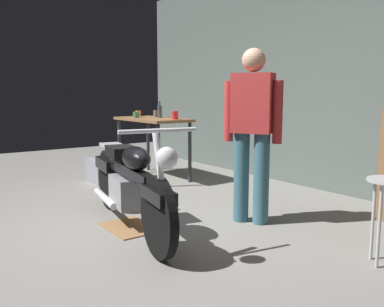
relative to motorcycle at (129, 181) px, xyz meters
name	(u,v)px	position (x,y,z in m)	size (l,w,h in m)	color
ground_plane	(132,229)	(0.03, 0.01, -0.45)	(12.00, 12.00, 0.00)	gray
back_wall	(325,70)	(0.03, 2.81, 1.10)	(8.00, 0.12, 3.10)	#56605B
workbench	(152,126)	(-1.90, 1.39, 0.34)	(1.30, 0.64, 0.90)	brown
motorcycle	(129,181)	(0.00, 0.00, 0.00)	(2.16, 0.72, 1.00)	black
person_standing	(252,128)	(0.52, 1.05, 0.48)	(0.51, 0.38, 1.67)	#3A6777
drip_tray	(130,227)	(-0.01, 0.01, -0.44)	(0.56, 0.40, 0.01)	olive
storage_bin	(102,170)	(-2.05, 0.64, -0.28)	(0.44, 0.32, 0.34)	gray
mug_brown_stoneware	(156,114)	(-2.08, 1.56, 0.50)	(0.12, 0.08, 0.11)	brown
mug_red_diner	(175,115)	(-1.42, 1.47, 0.51)	(0.13, 0.09, 0.11)	red
mug_green_speckled	(136,115)	(-2.07, 1.21, 0.50)	(0.12, 0.09, 0.09)	#3D7F4C
mug_orange_travel	(138,113)	(-2.47, 1.46, 0.50)	(0.12, 0.09, 0.09)	orange
bottle	(160,111)	(-1.93, 1.53, 0.55)	(0.06, 0.06, 0.24)	#3F4C59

